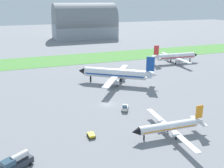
{
  "coord_description": "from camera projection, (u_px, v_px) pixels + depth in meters",
  "views": [
    {
      "loc": [
        -25.88,
        -74.69,
        32.77
      ],
      "look_at": [
        5.55,
        11.03,
        3.0
      ],
      "focal_mm": 41.63,
      "sensor_mm": 36.0,
      "label": 1
    }
  ],
  "objects": [
    {
      "name": "pushback_tug_by_runway",
      "position": [
        125.0,
        108.0,
        80.28
      ],
      "size": [
        3.25,
        4.02,
        1.95
      ],
      "rotation": [
        0.0,
        0.0,
        4.26
      ],
      "color": "white",
      "rests_on": "ground_plane"
    },
    {
      "name": "fuel_truck_near_gate",
      "position": [
        16.0,
        162.0,
        52.18
      ],
      "size": [
        6.76,
        5.55,
        3.29
      ],
      "rotation": [
        0.0,
        0.0,
        3.72
      ],
      "color": "#2D333D",
      "rests_on": "ground_plane"
    },
    {
      "name": "hangar_distant",
      "position": [
        85.0,
        23.0,
        227.47
      ],
      "size": [
        54.21,
        28.25,
        30.12
      ],
      "color": "#9399A3",
      "rests_on": "ground_plane"
    },
    {
      "name": "airplane_foreground_turboprop",
      "position": [
        170.0,
        126.0,
        64.82
      ],
      "size": [
        20.58,
        24.04,
        7.2
      ],
      "rotation": [
        0.0,
        0.0,
        3.1
      ],
      "color": "white",
      "rests_on": "ground_plane"
    },
    {
      "name": "airplane_parked_jet_far",
      "position": [
        175.0,
        56.0,
        139.26
      ],
      "size": [
        28.16,
        28.71,
        10.15
      ],
      "rotation": [
        0.0,
        0.0,
        6.24
      ],
      "color": "white",
      "rests_on": "ground_plane"
    },
    {
      "name": "ground_plane",
      "position": [
        108.0,
        104.0,
        85.3
      ],
      "size": [
        600.0,
        600.0,
        0.0
      ],
      "primitive_type": "plane",
      "color": "gray"
    },
    {
      "name": "airplane_midfield_jet",
      "position": [
        117.0,
        74.0,
        104.7
      ],
      "size": [
        29.2,
        29.0,
        11.94
      ],
      "rotation": [
        0.0,
        0.0,
        2.53
      ],
      "color": "white",
      "rests_on": "ground_plane"
    },
    {
      "name": "grass_taxiway_strip",
      "position": [
        67.0,
        60.0,
        148.28
      ],
      "size": [
        360.0,
        28.0,
        0.08
      ],
      "primitive_type": "cube",
      "color": "#549342",
      "rests_on": "ground_plane"
    },
    {
      "name": "baggage_cart_midfield",
      "position": [
        91.0,
        135.0,
        64.76
      ],
      "size": [
        1.75,
        2.4,
        0.9
      ],
      "rotation": [
        0.0,
        0.0,
        1.57
      ],
      "color": "yellow",
      "rests_on": "ground_plane"
    }
  ]
}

